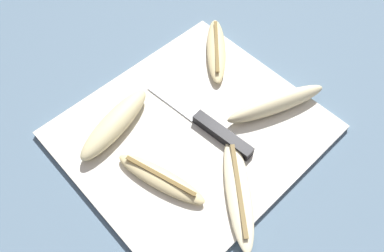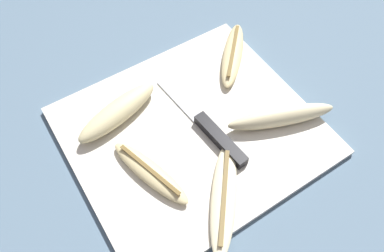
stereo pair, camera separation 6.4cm
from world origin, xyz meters
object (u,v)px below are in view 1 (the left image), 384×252
(banana_mellow_near, at_px, (161,178))
(banana_bright_far, at_px, (238,191))
(banana_cream_curved, at_px, (276,104))
(knife, at_px, (215,129))
(banana_soft_right, at_px, (115,124))
(banana_ripe_center, at_px, (216,50))

(banana_mellow_near, relative_size, banana_bright_far, 0.94)
(banana_cream_curved, bearing_deg, banana_bright_far, -158.89)
(knife, xyz_separation_m, banana_soft_right, (-0.12, 0.12, 0.01))
(banana_cream_curved, bearing_deg, banana_ripe_center, 82.91)
(banana_ripe_center, height_order, banana_mellow_near, banana_ripe_center)
(banana_bright_far, bearing_deg, banana_ripe_center, 51.24)
(banana_ripe_center, bearing_deg, banana_soft_right, -178.41)
(banana_soft_right, bearing_deg, banana_cream_curved, -34.81)
(banana_soft_right, height_order, banana_mellow_near, banana_soft_right)
(knife, distance_m, banana_mellow_near, 0.13)
(knife, bearing_deg, banana_cream_curved, -24.93)
(banana_bright_far, bearing_deg, banana_cream_curved, 21.11)
(knife, height_order, banana_ripe_center, banana_ripe_center)
(banana_ripe_center, bearing_deg, banana_mellow_near, -152.73)
(banana_soft_right, xyz_separation_m, banana_ripe_center, (0.25, 0.01, -0.01))
(banana_soft_right, distance_m, banana_mellow_near, 0.13)
(banana_soft_right, height_order, banana_ripe_center, banana_soft_right)
(banana_soft_right, relative_size, banana_ripe_center, 1.16)
(banana_bright_far, bearing_deg, knife, 62.83)
(banana_bright_far, bearing_deg, banana_mellow_near, 127.21)
(banana_soft_right, bearing_deg, knife, -45.18)
(banana_soft_right, xyz_separation_m, banana_mellow_near, (-0.01, -0.13, -0.01))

